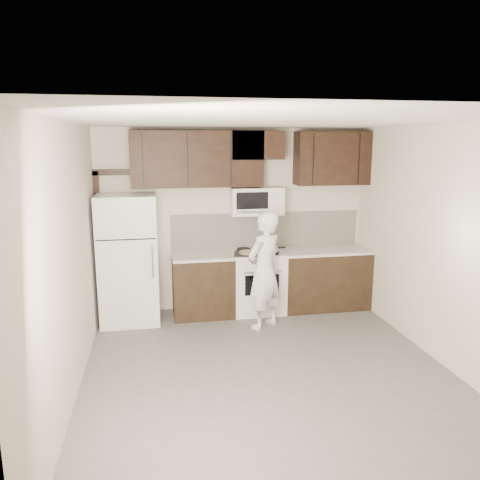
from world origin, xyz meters
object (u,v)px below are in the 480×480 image
object	(u,v)px
stove	(257,281)
person	(264,270)
microwave	(256,201)
refrigerator	(129,259)

from	to	relation	value
stove	person	world-z (taller)	person
stove	person	xyz separation A→B (m)	(-0.05, -0.63, 0.34)
microwave	person	xyz separation A→B (m)	(-0.05, -0.75, -0.84)
refrigerator	person	size ratio (longest dim) A/B	1.12
stove	refrigerator	xyz separation A→B (m)	(-1.85, -0.05, 0.44)
microwave	person	bearing A→B (deg)	-93.66
microwave	refrigerator	xyz separation A→B (m)	(-1.85, -0.17, -0.75)
person	stove	bearing A→B (deg)	-131.36
microwave	stove	bearing A→B (deg)	-89.90
microwave	person	world-z (taller)	microwave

